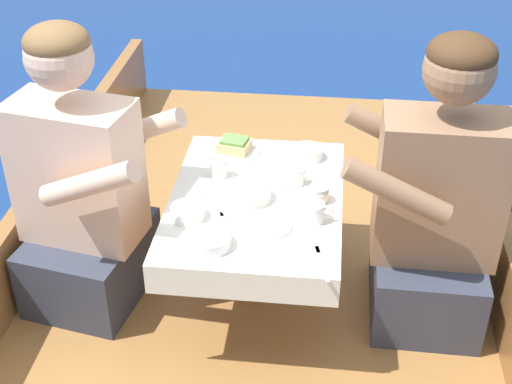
{
  "coord_description": "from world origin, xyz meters",
  "views": [
    {
      "loc": [
        0.22,
        -1.95,
        2.04
      ],
      "look_at": [
        0.0,
        0.03,
        0.76
      ],
      "focal_mm": 50.0,
      "sensor_mm": 36.0,
      "label": 1
    }
  ],
  "objects_px": {
    "person_port": "(82,195)",
    "coffee_cup_center": "(219,167)",
    "coffee_cup_starboard": "(314,212)",
    "tin_can": "(319,194)",
    "sandwich": "(234,145)",
    "person_starboard": "(434,211)",
    "coffee_cup_port": "(296,176)"
  },
  "relations": [
    {
      "from": "sandwich",
      "to": "coffee_cup_center",
      "type": "bearing_deg",
      "value": -100.37
    },
    {
      "from": "coffee_cup_port",
      "to": "tin_can",
      "type": "height_order",
      "value": "coffee_cup_port"
    },
    {
      "from": "person_starboard",
      "to": "coffee_cup_starboard",
      "type": "bearing_deg",
      "value": 16.7
    },
    {
      "from": "sandwich",
      "to": "coffee_cup_center",
      "type": "relative_size",
      "value": 1.43
    },
    {
      "from": "coffee_cup_center",
      "to": "sandwich",
      "type": "bearing_deg",
      "value": 79.63
    },
    {
      "from": "coffee_cup_starboard",
      "to": "person_port",
      "type": "bearing_deg",
      "value": 174.42
    },
    {
      "from": "person_starboard",
      "to": "tin_can",
      "type": "bearing_deg",
      "value": -0.19
    },
    {
      "from": "person_starboard",
      "to": "sandwich",
      "type": "bearing_deg",
      "value": -22.23
    },
    {
      "from": "coffee_cup_port",
      "to": "person_starboard",
      "type": "bearing_deg",
      "value": -13.05
    },
    {
      "from": "person_port",
      "to": "coffee_cup_center",
      "type": "bearing_deg",
      "value": 30.81
    },
    {
      "from": "coffee_cup_port",
      "to": "sandwich",
      "type": "bearing_deg",
      "value": 141.58
    },
    {
      "from": "person_port",
      "to": "coffee_cup_starboard",
      "type": "relative_size",
      "value": 10.7
    },
    {
      "from": "person_starboard",
      "to": "coffee_cup_port",
      "type": "xyz_separation_m",
      "value": [
        -0.46,
        0.11,
        0.04
      ]
    },
    {
      "from": "person_starboard",
      "to": "coffee_cup_port",
      "type": "distance_m",
      "value": 0.47
    },
    {
      "from": "person_port",
      "to": "coffee_cup_port",
      "type": "distance_m",
      "value": 0.73
    },
    {
      "from": "person_starboard",
      "to": "sandwich",
      "type": "height_order",
      "value": "person_starboard"
    },
    {
      "from": "person_port",
      "to": "person_starboard",
      "type": "relative_size",
      "value": 1.0
    },
    {
      "from": "coffee_cup_port",
      "to": "coffee_cup_center",
      "type": "xyz_separation_m",
      "value": [
        -0.27,
        0.02,
        0.0
      ]
    },
    {
      "from": "person_port",
      "to": "tin_can",
      "type": "distance_m",
      "value": 0.8
    },
    {
      "from": "person_port",
      "to": "coffee_cup_starboard",
      "type": "height_order",
      "value": "person_port"
    },
    {
      "from": "coffee_cup_port",
      "to": "tin_can",
      "type": "distance_m",
      "value": 0.13
    },
    {
      "from": "sandwich",
      "to": "coffee_cup_port",
      "type": "height_order",
      "value": "coffee_cup_port"
    },
    {
      "from": "sandwich",
      "to": "person_starboard",
      "type": "bearing_deg",
      "value": -22.95
    },
    {
      "from": "sandwich",
      "to": "tin_can",
      "type": "relative_size",
      "value": 1.89
    },
    {
      "from": "person_starboard",
      "to": "coffee_cup_port",
      "type": "bearing_deg",
      "value": -12.34
    },
    {
      "from": "coffee_cup_starboard",
      "to": "tin_can",
      "type": "bearing_deg",
      "value": 85.33
    },
    {
      "from": "tin_can",
      "to": "coffee_cup_starboard",
      "type": "bearing_deg",
      "value": -94.67
    },
    {
      "from": "coffee_cup_starboard",
      "to": "tin_can",
      "type": "xyz_separation_m",
      "value": [
        0.01,
        0.12,
        -0.01
      ]
    },
    {
      "from": "person_starboard",
      "to": "coffee_cup_starboard",
      "type": "xyz_separation_m",
      "value": [
        -0.39,
        -0.11,
        0.04
      ]
    },
    {
      "from": "person_port",
      "to": "coffee_cup_center",
      "type": "xyz_separation_m",
      "value": [
        0.44,
        0.16,
        0.04
      ]
    },
    {
      "from": "sandwich",
      "to": "coffee_cup_port",
      "type": "relative_size",
      "value": 1.38
    },
    {
      "from": "coffee_cup_starboard",
      "to": "coffee_cup_center",
      "type": "height_order",
      "value": "same"
    }
  ]
}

